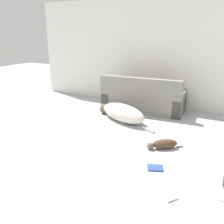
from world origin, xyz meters
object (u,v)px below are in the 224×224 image
dog (122,113)px  cat (163,144)px  book_blue (155,168)px  book_cream (167,195)px  couch (143,100)px

dog → cat: 1.52m
book_blue → book_cream: 0.62m
dog → cat: (1.20, -0.92, -0.10)m
couch → book_blue: couch is taller
cat → book_cream: bearing=72.4°
couch → dog: 0.90m
cat → book_blue: (0.09, -0.68, -0.07)m
couch → cat: bearing=116.8°
dog → book_cream: size_ratio=5.85×
book_blue → dog: bearing=129.0°
couch → cat: couch is taller
cat → book_blue: cat is taller
cat → book_cream: (0.42, -1.20, -0.07)m
cat → book_blue: 0.69m
cat → couch: bearing=-96.2°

